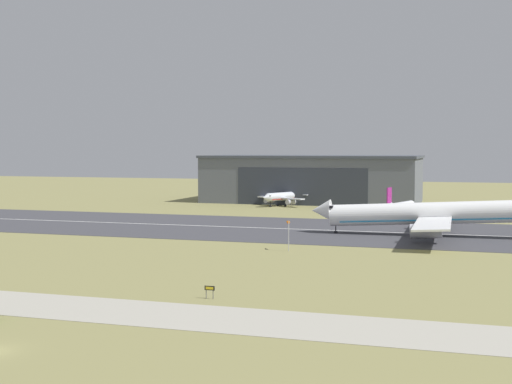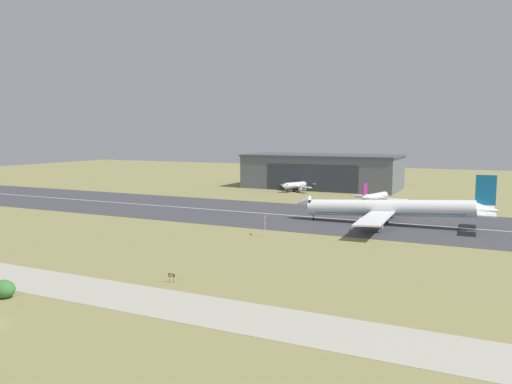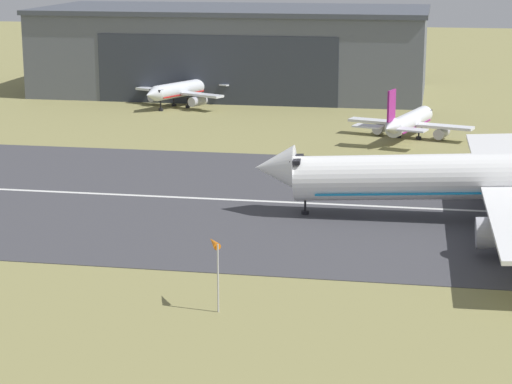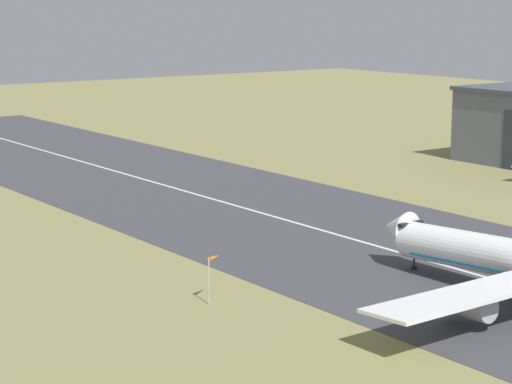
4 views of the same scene
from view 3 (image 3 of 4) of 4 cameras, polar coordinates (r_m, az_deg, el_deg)
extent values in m
cube|color=#3D3D42|center=(116.37, -3.14, -0.38)|extent=(392.44, 52.78, 0.06)
cube|color=silver|center=(116.36, -3.14, -0.36)|extent=(353.20, 0.70, 0.01)
cube|color=slate|center=(201.80, -1.25, 7.99)|extent=(75.52, 33.73, 15.98)
cube|color=#424751|center=(201.11, -1.26, 10.39)|extent=(76.52, 34.73, 0.90)
cube|color=#2D333D|center=(185.53, -2.30, 6.97)|extent=(45.31, 0.12, 12.79)
cone|color=white|center=(108.71, 1.08, 1.42)|extent=(4.73, 4.98, 5.06)
cube|color=black|center=(108.22, 2.34, 1.88)|extent=(1.23, 4.16, 0.49)
cube|color=white|center=(123.26, 13.84, 2.10)|extent=(7.73, 25.54, 0.74)
cylinder|color=#A8A8B2|center=(121.52, 13.22, 1.12)|extent=(6.53, 3.19, 3.31)
cylinder|color=#A8A8B2|center=(96.25, 14.32, -2.27)|extent=(6.53, 3.19, 3.31)
cylinder|color=black|center=(109.21, 2.83, -0.60)|extent=(0.24, 0.24, 2.76)
cylinder|color=black|center=(109.50, 2.82, -1.19)|extent=(0.84, 0.84, 0.44)
cylinder|color=silver|center=(183.07, -4.39, 5.86)|extent=(8.09, 12.82, 2.76)
cone|color=silver|center=(177.35, -6.01, 5.57)|extent=(3.56, 3.43, 2.76)
cone|color=silver|center=(189.18, -2.79, 6.30)|extent=(3.67, 4.06, 2.48)
cube|color=black|center=(178.27, -5.72, 5.80)|extent=(2.59, 2.01, 0.44)
cube|color=red|center=(183.17, -4.39, 5.63)|extent=(7.41, 11.60, 0.20)
cube|color=silver|center=(186.53, -5.73, 5.83)|extent=(8.40, 5.61, 0.40)
cylinder|color=#A8A8B2|center=(185.92, -5.67, 5.46)|extent=(3.10, 3.97, 1.71)
cube|color=silver|center=(179.45, -3.10, 5.56)|extent=(8.40, 5.61, 0.40)
cylinder|color=#A8A8B2|center=(179.68, -3.35, 5.21)|extent=(3.10, 3.97, 1.71)
cube|color=red|center=(188.40, -2.90, 7.25)|extent=(1.56, 2.82, 4.69)
cube|color=silver|center=(191.31, -3.63, 6.34)|extent=(4.94, 4.20, 0.24)
cube|color=silver|center=(186.97, -1.97, 6.19)|extent=(4.94, 4.20, 0.24)
cylinder|color=black|center=(179.49, -5.47, 4.93)|extent=(0.24, 0.24, 1.88)
cylinder|color=black|center=(179.60, -5.46, 4.70)|extent=(0.84, 0.84, 0.44)
cylinder|color=black|center=(184.65, -4.72, 5.20)|extent=(0.24, 0.24, 1.88)
cylinder|color=black|center=(184.76, -4.72, 4.97)|extent=(0.84, 0.84, 0.44)
cylinder|color=black|center=(182.53, -3.93, 5.11)|extent=(0.24, 0.24, 1.88)
cylinder|color=black|center=(182.64, -3.93, 4.89)|extent=(0.84, 0.84, 0.44)
cylinder|color=silver|center=(154.39, 8.76, 4.02)|extent=(6.83, 15.20, 2.67)
cone|color=silver|center=(162.61, 9.73, 4.48)|extent=(3.25, 3.07, 2.67)
cone|color=silver|center=(145.77, 7.65, 3.68)|extent=(3.22, 3.76, 2.41)
cube|color=black|center=(161.28, 9.60, 4.60)|extent=(2.49, 1.70, 0.44)
cube|color=#991E7A|center=(154.52, 8.75, 3.75)|extent=(6.27, 13.72, 0.20)
cube|color=silver|center=(153.17, 10.77, 3.69)|extent=(8.77, 4.76, 0.40)
cylinder|color=#A8A8B2|center=(154.01, 10.56, 3.34)|extent=(2.57, 3.80, 1.66)
cube|color=silver|center=(156.52, 6.86, 4.04)|extent=(8.77, 4.76, 0.40)
cylinder|color=#A8A8B2|center=(156.94, 7.14, 3.66)|extent=(2.57, 3.80, 1.66)
cube|color=#991E7A|center=(145.71, 7.75, 4.92)|extent=(1.09, 2.87, 4.55)
cube|color=silver|center=(144.81, 8.92, 3.53)|extent=(4.65, 3.60, 0.24)
cube|color=silver|center=(146.98, 6.41, 3.76)|extent=(4.65, 3.60, 0.24)
cylinder|color=black|center=(160.68, 9.45, 3.66)|extent=(0.24, 0.24, 1.33)
cylinder|color=black|center=(160.76, 9.44, 3.50)|extent=(0.84, 0.84, 0.44)
cylinder|color=black|center=(154.08, 9.28, 3.23)|extent=(0.24, 0.24, 1.33)
cylinder|color=black|center=(154.16, 9.28, 3.07)|extent=(0.84, 0.84, 0.44)
cylinder|color=black|center=(155.05, 8.15, 3.34)|extent=(0.24, 0.24, 1.33)
cylinder|color=black|center=(155.13, 8.14, 3.17)|extent=(0.84, 0.84, 0.44)
cylinder|color=#B7B7BC|center=(79.93, -2.19, -4.95)|extent=(0.14, 0.14, 5.70)
cone|color=orange|center=(80.37, -2.44, -2.90)|extent=(1.60, 2.39, 0.60)
camera|label=1|loc=(58.51, 172.00, -22.95)|focal=50.00mm
camera|label=2|loc=(57.27, 149.67, -13.72)|focal=35.00mm
camera|label=4|loc=(80.78, 93.05, 4.15)|focal=70.00mm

